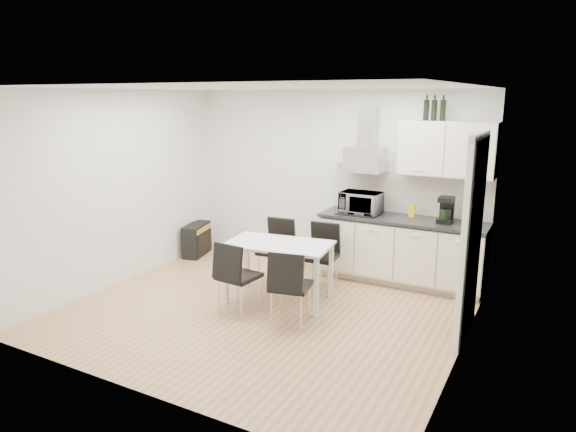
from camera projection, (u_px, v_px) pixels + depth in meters
name	position (u px, v px, depth m)	size (l,w,h in m)	color
ground	(264.00, 311.00, 6.14)	(4.50, 4.50, 0.00)	tan
wall_back	(333.00, 180.00, 7.56)	(4.50, 0.10, 2.60)	silver
wall_front	(135.00, 250.00, 4.13)	(4.50, 0.10, 2.60)	silver
wall_left	(119.00, 188.00, 6.89)	(0.10, 4.00, 2.60)	silver
wall_right	(468.00, 228.00, 4.81)	(0.10, 4.00, 2.60)	silver
ceiling	(262.00, 87.00, 5.55)	(4.50, 4.50, 0.00)	white
doorway	(472.00, 239.00, 5.35)	(0.08, 1.04, 2.10)	white
kitchenette	(405.00, 224.00, 6.89)	(2.22, 0.64, 2.52)	beige
dining_table	(279.00, 250.00, 6.31)	(1.35, 0.89, 0.75)	white
chair_far_left	(276.00, 252.00, 6.97)	(0.44, 0.50, 0.88)	black
chair_far_right	(320.00, 258.00, 6.72)	(0.44, 0.50, 0.88)	black
chair_near_left	(239.00, 277.00, 6.01)	(0.44, 0.50, 0.88)	black
chair_near_right	(291.00, 287.00, 5.70)	(0.44, 0.50, 0.88)	black
guitar_amp	(197.00, 239.00, 8.25)	(0.40, 0.65, 0.51)	black
floor_speaker	(300.00, 253.00, 7.96)	(0.16, 0.15, 0.27)	black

